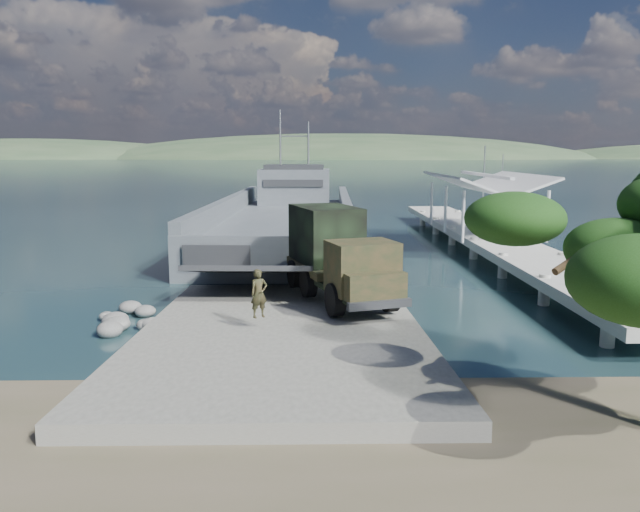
{
  "coord_description": "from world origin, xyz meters",
  "views": [
    {
      "loc": [
        0.99,
        -22.82,
        6.76
      ],
      "look_at": [
        1.48,
        6.0,
        1.9
      ],
      "focal_mm": 35.0,
      "sensor_mm": 36.0,
      "label": 1
    }
  ],
  "objects_px": {
    "pier": "(487,229)",
    "landing_craft": "(286,228)",
    "military_truck": "(337,254)",
    "sailboat_far": "(501,220)",
    "soldier": "(259,304)",
    "sailboat_near": "(481,225)"
  },
  "relations": [
    {
      "from": "pier",
      "to": "sailboat_far",
      "type": "height_order",
      "value": "sailboat_far"
    },
    {
      "from": "pier",
      "to": "soldier",
      "type": "relative_size",
      "value": 25.2
    },
    {
      "from": "military_truck",
      "to": "sailboat_near",
      "type": "height_order",
      "value": "sailboat_near"
    },
    {
      "from": "landing_craft",
      "to": "military_truck",
      "type": "bearing_deg",
      "value": -80.01
    },
    {
      "from": "pier",
      "to": "soldier",
      "type": "bearing_deg",
      "value": -124.74
    },
    {
      "from": "military_truck",
      "to": "soldier",
      "type": "xyz_separation_m",
      "value": [
        -2.98,
        -4.68,
        -1.03
      ]
    },
    {
      "from": "military_truck",
      "to": "soldier",
      "type": "height_order",
      "value": "military_truck"
    },
    {
      "from": "soldier",
      "to": "sailboat_near",
      "type": "xyz_separation_m",
      "value": [
        16.77,
        31.9,
        -0.98
      ]
    },
    {
      "from": "soldier",
      "to": "sailboat_far",
      "type": "distance_m",
      "value": 41.88
    },
    {
      "from": "military_truck",
      "to": "sailboat_far",
      "type": "distance_m",
      "value": 36.4
    },
    {
      "from": "pier",
      "to": "sailboat_far",
      "type": "relative_size",
      "value": 6.6
    },
    {
      "from": "pier",
      "to": "military_truck",
      "type": "relative_size",
      "value": 5.11
    },
    {
      "from": "sailboat_far",
      "to": "military_truck",
      "type": "bearing_deg",
      "value": -131.72
    },
    {
      "from": "pier",
      "to": "landing_craft",
      "type": "relative_size",
      "value": 1.14
    },
    {
      "from": "soldier",
      "to": "sailboat_near",
      "type": "distance_m",
      "value": 36.05
    },
    {
      "from": "landing_craft",
      "to": "sailboat_near",
      "type": "height_order",
      "value": "landing_craft"
    },
    {
      "from": "soldier",
      "to": "sailboat_far",
      "type": "bearing_deg",
      "value": 33.19
    },
    {
      "from": "landing_craft",
      "to": "soldier",
      "type": "xyz_separation_m",
      "value": [
        -0.02,
        -25.84,
        0.44
      ]
    },
    {
      "from": "military_truck",
      "to": "sailboat_far",
      "type": "bearing_deg",
      "value": 44.41
    },
    {
      "from": "military_truck",
      "to": "sailboat_far",
      "type": "relative_size",
      "value": 1.29
    },
    {
      "from": "landing_craft",
      "to": "sailboat_near",
      "type": "relative_size",
      "value": 5.19
    },
    {
      "from": "pier",
      "to": "sailboat_near",
      "type": "xyz_separation_m",
      "value": [
        2.95,
        11.98,
        -1.2
      ]
    }
  ]
}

